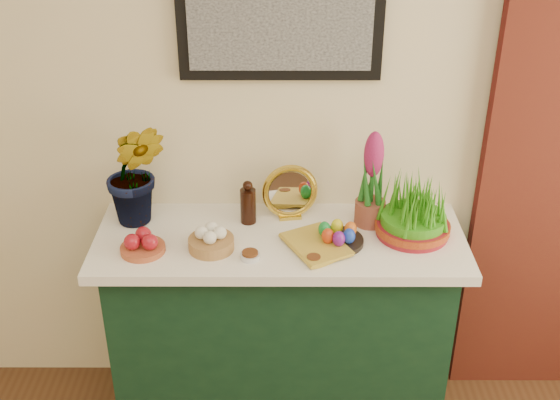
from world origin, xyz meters
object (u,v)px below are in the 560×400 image
at_px(hyacinth_green, 134,157).
at_px(wheatgrass_sabzeh, 414,211).
at_px(mirror, 290,192).
at_px(sideboard, 280,331).
at_px(book, 294,251).

xyz_separation_m(hyacinth_green, wheatgrass_sabzeh, (1.05, -0.10, -0.18)).
bearing_deg(wheatgrass_sabzeh, mirror, 163.49).
height_order(hyacinth_green, mirror, hyacinth_green).
distance_m(sideboard, wheatgrass_sabzeh, 0.76).
xyz_separation_m(book, wheatgrass_sabzeh, (0.45, 0.14, 0.08)).
relative_size(sideboard, mirror, 5.76).
bearing_deg(wheatgrass_sabzeh, hyacinth_green, 174.79).
bearing_deg(sideboard, mirror, 75.04).
xyz_separation_m(sideboard, book, (0.05, -0.13, 0.48)).
xyz_separation_m(mirror, wheatgrass_sabzeh, (0.46, -0.14, -0.01)).
bearing_deg(hyacinth_green, mirror, 7.52).
distance_m(sideboard, mirror, 0.59).
relative_size(sideboard, wheatgrass_sabzeh, 4.59).
xyz_separation_m(hyacinth_green, mirror, (0.58, 0.04, -0.17)).
bearing_deg(mirror, book, -87.35).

